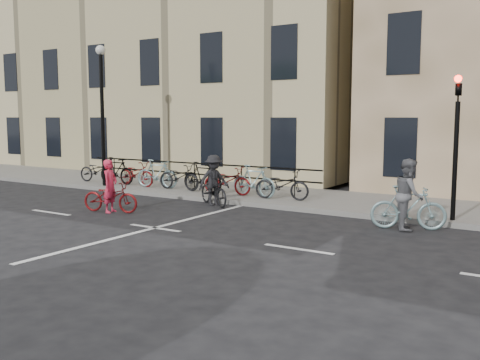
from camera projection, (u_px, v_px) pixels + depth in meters
The scene contains 11 objects.
ground at pixel (155, 228), 13.37m from camera, with size 120.00×120.00×0.00m, color black.
sidewalk at pixel (182, 187), 20.52m from camera, with size 46.00×4.00×0.15m, color slate.
building_west at pixel (190, 72), 28.46m from camera, with size 20.00×10.00×10.00m, color #CCB989.
building_far at pixel (0, 90), 37.66m from camera, with size 12.00×10.00×9.00m, color #CCB989.
traffic_light at pixel (457, 130), 13.37m from camera, with size 0.18×0.30×3.90m.
lamp_post at pixel (102, 98), 20.13m from camera, with size 0.36×0.36×5.28m.
bollard_east at pixel (405, 199), 14.16m from camera, with size 0.14×0.14×0.90m, color black.
parked_bikes at pixel (180, 176), 19.28m from camera, with size 10.40×1.23×1.05m.
cyclist_pink at pixel (110, 194), 15.53m from camera, with size 1.83×1.05×1.54m.
cyclist_grey at pixel (409, 201), 13.12m from camera, with size 1.88×1.10×1.76m.
cyclist_dark at pixel (214, 186), 16.76m from camera, with size 1.86×1.42×1.59m.
Camera 1 is at (8.90, -9.89, 2.76)m, focal length 40.00 mm.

